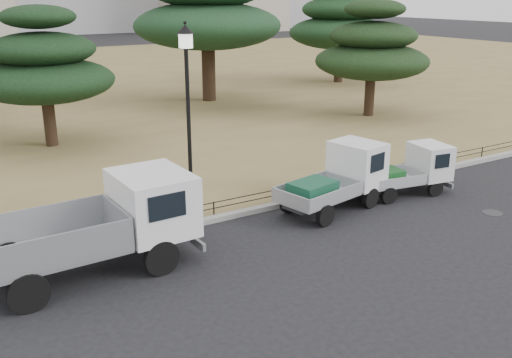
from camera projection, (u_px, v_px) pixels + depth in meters
ground at (295, 245)px, 15.13m from camera, size 220.00×220.00×0.00m
lawn at (45, 87)px, 39.96m from camera, size 120.00×56.00×0.15m
curb at (246, 212)px, 17.22m from camera, size 120.00×0.25×0.16m
truck_large at (99, 223)px, 13.37m from camera, size 5.21×2.26×2.24m
truck_kei_front at (339, 178)px, 17.53m from camera, size 3.90×2.24×1.94m
truck_kei_rear at (410, 170)px, 18.84m from camera, size 3.24×1.74×1.61m
street_lamp at (188, 91)px, 15.49m from camera, size 0.49×0.49×5.45m
pipe_fence at (243, 199)px, 17.23m from camera, size 38.00×0.04×0.40m
manhole at (492, 213)px, 17.36m from camera, size 0.60×0.60×0.01m
pine_center_left at (43, 66)px, 23.43m from camera, size 5.71×5.71×5.80m
pine_center_right at (207, 9)px, 33.04m from camera, size 8.63×8.63×9.15m
pine_east_near at (372, 50)px, 29.39m from camera, size 5.89×5.89×5.95m
pine_east_far at (341, 22)px, 40.49m from camera, size 7.30×7.30×7.33m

